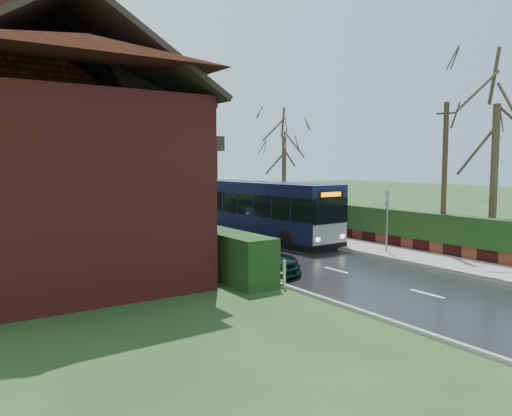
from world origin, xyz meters
TOP-DOWN VIEW (x-y plane):
  - ground at (0.00, 0.00)m, footprint 140.00×140.00m
  - road at (0.00, 10.00)m, footprint 6.00×100.00m
  - pavement at (4.25, 10.00)m, footprint 2.50×100.00m
  - kerb_right at (3.05, 10.00)m, footprint 0.12×100.00m
  - kerb_left at (-3.05, 10.00)m, footprint 0.12×100.00m
  - front_hedge at (-3.90, 5.00)m, footprint 1.20×16.00m
  - picket_fence at (-3.15, 5.00)m, footprint 0.10×16.00m
  - right_wall_hedge at (5.80, 10.00)m, footprint 0.60×50.00m
  - brick_house at (-8.73, 4.78)m, footprint 9.30×14.60m
  - bus at (2.20, 5.95)m, footprint 2.85×9.91m
  - car_silver at (-1.50, 8.55)m, footprint 2.47×4.66m
  - car_green at (-2.90, -0.41)m, footprint 2.90×4.55m
  - car_distant at (-0.11, 41.87)m, footprint 2.16×4.22m
  - bus_stop_sign at (4.00, -0.82)m, footprint 0.17×0.42m
  - telegraph_pole at (5.80, -2.30)m, footprint 0.32×0.82m
  - tree_right_near at (6.75, -3.94)m, footprint 4.19×4.19m
  - tree_right_far at (8.49, 12.57)m, footprint 4.27×4.27m

SIDE VIEW (x-z plane):
  - ground at x=0.00m, z-range 0.00..0.00m
  - road at x=0.00m, z-range 0.00..0.02m
  - kerb_left at x=-3.05m, z-range 0.00..0.10m
  - pavement at x=4.25m, z-range 0.00..0.14m
  - kerb_right at x=3.05m, z-range 0.00..0.14m
  - picket_fence at x=-3.15m, z-range 0.00..0.90m
  - car_green at x=-2.90m, z-range 0.00..1.23m
  - car_distant at x=-0.11m, z-range 0.00..1.33m
  - car_silver at x=-1.50m, z-range 0.00..1.51m
  - front_hedge at x=-3.90m, z-range 0.00..1.60m
  - right_wall_hedge at x=5.80m, z-range 0.12..1.92m
  - bus at x=2.20m, z-range -0.01..2.96m
  - bus_stop_sign at x=4.00m, z-range 0.45..3.28m
  - telegraph_pole at x=5.80m, z-range 0.04..6.53m
  - brick_house at x=-8.73m, z-range -0.77..9.53m
  - tree_right_far at x=8.49m, z-range 2.04..10.30m
  - tree_right_near at x=6.75m, z-range 2.23..11.28m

